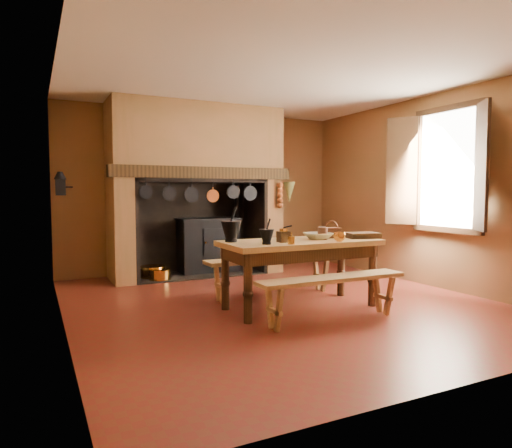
{
  "coord_description": "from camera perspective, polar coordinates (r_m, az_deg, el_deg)",
  "views": [
    {
      "loc": [
        -2.76,
        -4.94,
        1.38
      ],
      "look_at": [
        -0.18,
        0.3,
        0.97
      ],
      "focal_mm": 32.0,
      "sensor_mm": 36.0,
      "label": 1
    }
  ],
  "objects": [
    {
      "name": "iron_range",
      "position": [
        7.92,
        -5.95,
        -2.53
      ],
      "size": [
        1.12,
        0.55,
        1.6
      ],
      "color": "black",
      "rests_on": "floor"
    },
    {
      "name": "mortar_large",
      "position": [
        5.23,
        -3.14,
        -0.78
      ],
      "size": [
        0.24,
        0.24,
        0.41
      ],
      "rotation": [
        0.0,
        0.0,
        0.14
      ],
      "color": "black",
      "rests_on": "work_table"
    },
    {
      "name": "floor",
      "position": [
        5.82,
        2.96,
        -9.74
      ],
      "size": [
        5.5,
        5.5,
        0.0
      ],
      "primitive_type": "plane",
      "color": "maroon",
      "rests_on": "ground"
    },
    {
      "name": "wall_left",
      "position": [
        4.95,
        -23.23,
        3.88
      ],
      "size": [
        0.02,
        5.5,
        2.8
      ],
      "primitive_type": "cube",
      "color": "#915E3A",
      "rests_on": "floor"
    },
    {
      "name": "wicker_basket",
      "position": [
        5.77,
        9.38,
        -1.01
      ],
      "size": [
        0.26,
        0.22,
        0.22
      ],
      "rotation": [
        0.0,
        0.0,
        -0.29
      ],
      "color": "#522918",
      "rests_on": "work_table"
    },
    {
      "name": "hanging_pans",
      "position": [
        7.17,
        -6.47,
        3.79
      ],
      "size": [
        1.92,
        0.29,
        0.27
      ],
      "color": "black",
      "rests_on": "chimney_breast"
    },
    {
      "name": "glass_jar",
      "position": [
        5.65,
        8.27,
        -1.07
      ],
      "size": [
        0.1,
        0.1,
        0.15
      ],
      "primitive_type": "cylinder",
      "rotation": [
        0.0,
        0.0,
        0.19
      ],
      "color": "beige",
      "rests_on": "work_table"
    },
    {
      "name": "stoneware_crock",
      "position": [
        5.54,
        8.32,
        -1.17
      ],
      "size": [
        0.14,
        0.14,
        0.15
      ],
      "primitive_type": "cylinder",
      "rotation": [
        0.0,
        0.0,
        0.15
      ],
      "color": "#512E1E",
      "rests_on": "work_table"
    },
    {
      "name": "brass_mug_b",
      "position": [
        5.42,
        4.1,
        -1.52
      ],
      "size": [
        0.11,
        0.11,
        0.1
      ],
      "primitive_type": "cylinder",
      "rotation": [
        0.0,
        0.0,
        -0.42
      ],
      "color": "orange",
      "rests_on": "work_table"
    },
    {
      "name": "coffee_grinder",
      "position": [
        5.19,
        3.48,
        -1.49
      ],
      "size": [
        0.17,
        0.13,
        0.19
      ],
      "rotation": [
        0.0,
        0.0,
        -0.02
      ],
      "color": "#352011",
      "rests_on": "work_table"
    },
    {
      "name": "bench_front",
      "position": [
        4.97,
        9.52,
        -7.87
      ],
      "size": [
        1.73,
        0.3,
        0.49
      ],
      "color": "tan",
      "rests_on": "floor"
    },
    {
      "name": "wall_coffee_mill",
      "position": [
        6.5,
        -23.26,
        4.86
      ],
      "size": [
        0.23,
        0.16,
        0.31
      ],
      "color": "black",
      "rests_on": "wall_left"
    },
    {
      "name": "onion_string",
      "position": [
        7.71,
        3.02,
        3.6
      ],
      "size": [
        0.12,
        0.1,
        0.46
      ],
      "primitive_type": null,
      "color": "#A94A1F",
      "rests_on": "chimney_breast"
    },
    {
      "name": "wall_right",
      "position": [
        7.21,
        20.67,
        3.88
      ],
      "size": [
        0.02,
        5.5,
        2.8
      ],
      "primitive_type": "cube",
      "color": "#915E3A",
      "rests_on": "floor"
    },
    {
      "name": "back_wall",
      "position": [
        8.17,
        -6.45,
        4.1
      ],
      "size": [
        5.0,
        0.02,
        2.8
      ],
      "primitive_type": "cube",
      "color": "#915E3A",
      "rests_on": "floor"
    },
    {
      "name": "wall_front",
      "position": [
        3.52,
        25.44,
        3.89
      ],
      "size": [
        5.0,
        0.02,
        2.8
      ],
      "primitive_type": "cube",
      "color": "#915E3A",
      "rests_on": "floor"
    },
    {
      "name": "chimney_breast",
      "position": [
        7.67,
        -7.48,
        7.17
      ],
      "size": [
        2.95,
        0.96,
        2.8
      ],
      "color": "#915E3A",
      "rests_on": "floor"
    },
    {
      "name": "brass_cup",
      "position": [
        5.36,
        10.38,
        -1.59
      ],
      "size": [
        0.18,
        0.18,
        0.11
      ],
      "primitive_type": "imported",
      "rotation": [
        0.0,
        0.0,
        -0.4
      ],
      "color": "orange",
      "rests_on": "work_table"
    },
    {
      "name": "ceiling",
      "position": [
        5.83,
        3.07,
        18.06
      ],
      "size": [
        5.5,
        5.5,
        0.0
      ],
      "primitive_type": "plane",
      "rotation": [
        3.14,
        0.0,
        0.0
      ],
      "color": "silver",
      "rests_on": "back_wall"
    },
    {
      "name": "mortar_small",
      "position": [
        4.97,
        1.35,
        -1.49
      ],
      "size": [
        0.17,
        0.17,
        0.28
      ],
      "rotation": [
        0.0,
        0.0,
        0.08
      ],
      "color": "black",
      "rests_on": "work_table"
    },
    {
      "name": "work_table",
      "position": [
        5.45,
        5.54,
        -3.37
      ],
      "size": [
        1.88,
        0.83,
        0.81
      ],
      "color": "tan",
      "rests_on": "floor"
    },
    {
      "name": "bench_back",
      "position": [
        6.07,
        2.17,
        -5.39
      ],
      "size": [
        1.86,
        0.33,
        0.52
      ],
      "color": "tan",
      "rests_on": "floor"
    },
    {
      "name": "hearth_pans",
      "position": [
        7.47,
        -12.62,
        -6.02
      ],
      "size": [
        0.51,
        0.62,
        0.2
      ],
      "color": "orange",
      "rests_on": "floor"
    },
    {
      "name": "herb_bunch",
      "position": [
        7.8,
        4.18,
        3.97
      ],
      "size": [
        0.2,
        0.2,
        0.35
      ],
      "primitive_type": "cone",
      "rotation": [
        3.14,
        0.0,
        0.0
      ],
      "color": "#646831",
      "rests_on": "chimney_breast"
    },
    {
      "name": "wooden_tray",
      "position": [
        5.83,
        13.14,
        -1.38
      ],
      "size": [
        0.44,
        0.36,
        0.07
      ],
      "primitive_type": "cube",
      "rotation": [
        0.0,
        0.0,
        -0.22
      ],
      "color": "#352011",
      "rests_on": "work_table"
    },
    {
      "name": "window",
      "position": [
        6.84,
        22.32,
        6.36
      ],
      "size": [
        0.39,
        1.75,
        1.76
      ],
      "color": "white",
      "rests_on": "wall_right"
    },
    {
      "name": "mixing_bowl",
      "position": [
        5.56,
        7.79,
        -1.49
      ],
      "size": [
        0.33,
        0.33,
        0.08
      ],
      "primitive_type": "imported",
      "rotation": [
        0.0,
        0.0,
        -0.01
      ],
      "color": "#BAB78F",
      "rests_on": "work_table"
    },
    {
      "name": "brass_mug_a",
      "position": [
        5.0,
        4.44,
        -2.04
      ],
      "size": [
        0.1,
        0.1,
        0.09
      ],
      "primitive_type": "cylinder",
      "rotation": [
        0.0,
        0.0,
        0.3
      ],
      "color": "orange",
      "rests_on": "work_table"
    }
  ]
}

